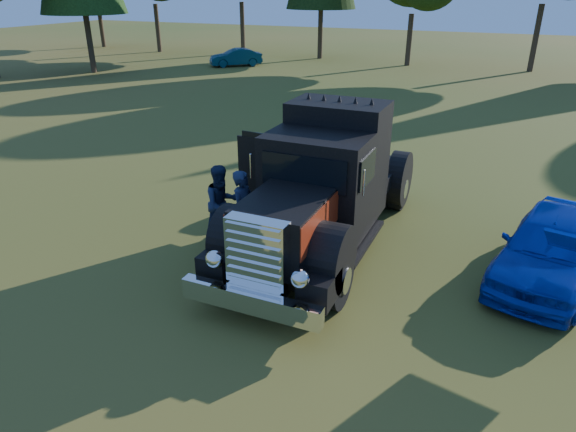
# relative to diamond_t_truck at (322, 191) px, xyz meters

# --- Properties ---
(ground) EXTENTS (120.00, 120.00, 0.00)m
(ground) POSITION_rel_diamond_t_truck_xyz_m (-0.09, -1.22, -1.28)
(ground) COLOR #334C16
(ground) RESTS_ON ground
(diamond_t_truck) EXTENTS (3.38, 7.16, 3.00)m
(diamond_t_truck) POSITION_rel_diamond_t_truck_xyz_m (0.00, 0.00, 0.00)
(diamond_t_truck) COLOR black
(diamond_t_truck) RESTS_ON ground
(hotrod_coupe) EXTENTS (2.47, 4.41, 1.89)m
(hotrod_coupe) POSITION_rel_diamond_t_truck_xyz_m (4.51, 0.47, -0.58)
(hotrod_coupe) COLOR #1508B6
(hotrod_coupe) RESTS_ON ground
(spectator_near) EXTENTS (0.47, 0.69, 1.83)m
(spectator_near) POSITION_rel_diamond_t_truck_xyz_m (-1.39, -0.92, -0.36)
(spectator_near) COLOR #1B283F
(spectator_near) RESTS_ON ground
(spectator_far) EXTENTS (1.01, 1.08, 1.76)m
(spectator_far) POSITION_rel_diamond_t_truck_xyz_m (-2.08, -0.65, -0.40)
(spectator_far) COLOR #1C2642
(spectator_far) RESTS_ON ground
(distant_teal_car) EXTENTS (3.51, 3.28, 1.18)m
(distant_teal_car) POSITION_rel_diamond_t_truck_xyz_m (-15.01, 23.03, -0.69)
(distant_teal_car) COLOR #0B3344
(distant_teal_car) RESTS_ON ground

